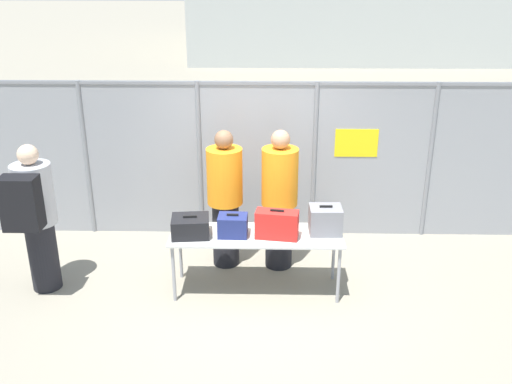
{
  "coord_description": "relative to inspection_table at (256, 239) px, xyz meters",
  "views": [
    {
      "loc": [
        0.15,
        -5.96,
        3.72
      ],
      "look_at": [
        0.01,
        0.71,
        1.05
      ],
      "focal_mm": 40.0,
      "sensor_mm": 36.0,
      "label": 1
    }
  ],
  "objects": [
    {
      "name": "suitcase_navy",
      "position": [
        -0.28,
        -0.03,
        0.18
      ],
      "size": [
        0.35,
        0.27,
        0.28
      ],
      "color": "navy",
      "rests_on": "inspection_table"
    },
    {
      "name": "inspection_table",
      "position": [
        0.0,
        0.0,
        0.0
      ],
      "size": [
        2.04,
        0.67,
        0.75
      ],
      "color": "silver",
      "rests_on": "ground_plane"
    },
    {
      "name": "fence_section",
      "position": [
        -0.02,
        1.6,
        0.49
      ],
      "size": [
        8.2,
        0.07,
        2.26
      ],
      "color": "gray",
      "rests_on": "ground_plane"
    },
    {
      "name": "ground_plane",
      "position": [
        -0.03,
        -0.11,
        -0.69
      ],
      "size": [
        120.0,
        120.0,
        0.0
      ],
      "primitive_type": "plane",
      "color": "gray"
    },
    {
      "name": "security_worker_near",
      "position": [
        0.28,
        0.62,
        0.27
      ],
      "size": [
        0.46,
        0.46,
        1.85
      ],
      "rotation": [
        0.0,
        0.0,
        3.23
      ],
      "color": "black",
      "rests_on": "ground_plane"
    },
    {
      "name": "suitcase_red",
      "position": [
        0.24,
        -0.07,
        0.22
      ],
      "size": [
        0.52,
        0.28,
        0.35
      ],
      "color": "red",
      "rests_on": "inspection_table"
    },
    {
      "name": "security_worker_far",
      "position": [
        -0.42,
        0.66,
        0.26
      ],
      "size": [
        0.45,
        0.45,
        1.84
      ],
      "rotation": [
        0.0,
        0.0,
        3.01
      ],
      "color": "black",
      "rests_on": "ground_plane"
    },
    {
      "name": "traveler_hooded",
      "position": [
        -2.59,
        -0.06,
        0.32
      ],
      "size": [
        0.46,
        0.71,
        1.84
      ],
      "rotation": [
        0.0,
        0.0,
        0.38
      ],
      "color": "black",
      "rests_on": "ground_plane"
    },
    {
      "name": "suitcase_black",
      "position": [
        -0.77,
        -0.04,
        0.17
      ],
      "size": [
        0.47,
        0.4,
        0.25
      ],
      "color": "black",
      "rests_on": "inspection_table"
    },
    {
      "name": "suitcase_grey",
      "position": [
        0.81,
        0.07,
        0.22
      ],
      "size": [
        0.39,
        0.32,
        0.35
      ],
      "color": "slate",
      "rests_on": "inspection_table"
    },
    {
      "name": "utility_trailer",
      "position": [
        2.42,
        4.16,
        -0.26
      ],
      "size": [
        4.28,
        2.09,
        0.75
      ],
      "color": "silver",
      "rests_on": "ground_plane"
    }
  ]
}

